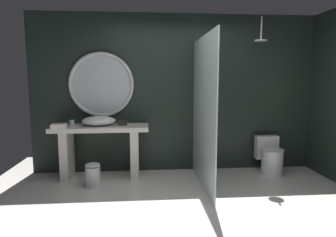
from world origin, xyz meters
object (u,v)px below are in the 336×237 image
Objects in this scene: vessel_sink at (99,121)px; toilet at (270,157)px; rain_shower_head at (261,38)px; round_wall_mirror at (101,85)px; tissue_box at (123,123)px; folded_hand_towel at (59,126)px; waste_bin at (93,174)px; tumbler_cup at (72,123)px.

vessel_sink is 0.88× the size of toilet.
rain_shower_head is at bearing -1.97° from vessel_sink.
rain_shower_head is (2.50, -0.30, 0.72)m from round_wall_mirror.
rain_shower_head reaches higher than tissue_box.
tissue_box is at bearing 178.48° from rain_shower_head.
folded_hand_towel is at bearing -177.68° from toilet.
toilet is at bearing -5.84° from round_wall_mirror.
toilet is at bearing 7.74° from waste_bin.
waste_bin is (-0.41, -0.43, -0.68)m from tissue_box.
round_wall_mirror is 2.62m from rain_shower_head.
toilet reaches higher than waste_bin.
toilet is (0.25, 0.01, -1.90)m from rain_shower_head.
rain_shower_head is 1.07× the size of waste_bin.
vessel_sink is 0.60m from folded_hand_towel.
tumbler_cup is 0.09× the size of round_wall_mirror.
rain_shower_head reaches higher than folded_hand_towel.
round_wall_mirror reaches higher than tissue_box.
rain_shower_head reaches higher than waste_bin.
vessel_sink is 0.85m from waste_bin.
rain_shower_head is at bearing 8.16° from waste_bin.
tissue_box is 0.13× the size of round_wall_mirror.
toilet is (3.18, -0.04, -0.60)m from tumbler_cup.
vessel_sink is at bearing -96.97° from round_wall_mirror.
vessel_sink is 0.41m from tumbler_cup.
round_wall_mirror is 3.00m from toilet.
vessel_sink is at bearing 178.50° from toilet.
tumbler_cup is 0.46× the size of folded_hand_towel.
vessel_sink reaches higher than tumbler_cup.
vessel_sink reaches higher than tissue_box.
tissue_box is at bearing -4.61° from vessel_sink.
tissue_box is 0.73m from round_wall_mirror.
waste_bin is (-0.04, -0.46, -0.72)m from vessel_sink.
tumbler_cup is at bearing -151.04° from round_wall_mirror.
toilet is 1.70× the size of waste_bin.
tissue_box reaches higher than toilet.
toilet is (2.40, -0.04, -0.59)m from tissue_box.
waste_bin is at bearing -95.28° from vessel_sink.
tumbler_cup is at bearing 178.94° from rain_shower_head.
tumbler_cup is 0.16× the size of toilet.
tissue_box is at bearing 0.20° from tumbler_cup.
vessel_sink reaches higher than waste_bin.
rain_shower_head reaches higher than tumbler_cup.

